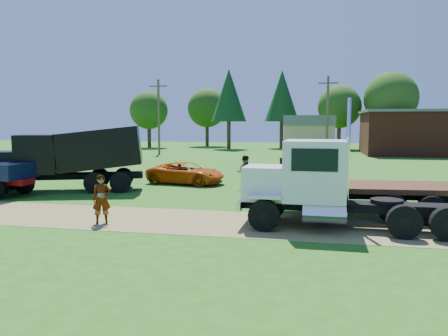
% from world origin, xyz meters
% --- Properties ---
extents(ground, '(140.00, 140.00, 0.00)m').
position_xyz_m(ground, '(0.00, 0.00, 0.00)').
color(ground, '#255B13').
rests_on(ground, ground).
extents(dirt_track, '(120.00, 4.20, 0.01)m').
position_xyz_m(dirt_track, '(0.00, 0.00, 0.01)').
color(dirt_track, olive).
rests_on(dirt_track, ground).
extents(white_semi_tractor, '(7.67, 2.81, 4.61)m').
position_xyz_m(white_semi_tractor, '(4.72, 0.01, 1.57)').
color(white_semi_tractor, black).
rests_on(white_semi_tractor, ground).
extents(black_dump_truck, '(8.35, 5.07, 3.58)m').
position_xyz_m(black_dump_truck, '(-8.38, 5.98, 1.97)').
color(black_dump_truck, black).
rests_on(black_dump_truck, ground).
extents(orange_pickup, '(5.14, 3.07, 1.34)m').
position_xyz_m(orange_pickup, '(-3.12, 9.96, 0.67)').
color(orange_pickup, '#C74D09').
rests_on(orange_pickup, ground).
extents(flatbed_trailer, '(9.23, 3.40, 2.32)m').
position_xyz_m(flatbed_trailer, '(7.70, 2.40, 0.99)').
color(flatbed_trailer, '#341910').
rests_on(flatbed_trailer, ground).
extents(spectator_a, '(0.79, 0.70, 1.83)m').
position_xyz_m(spectator_a, '(-3.06, -1.04, 0.91)').
color(spectator_a, '#999999').
rests_on(spectator_a, ground).
extents(spectator_b, '(0.96, 0.76, 1.94)m').
position_xyz_m(spectator_b, '(0.83, 8.16, 0.97)').
color(spectator_b, '#999999').
rests_on(spectator_b, ground).
extents(brick_building, '(15.40, 10.40, 5.30)m').
position_xyz_m(brick_building, '(18.00, 40.00, 2.66)').
color(brick_building, maroon).
rests_on(brick_building, ground).
extents(tan_shed, '(6.20, 5.40, 4.70)m').
position_xyz_m(tan_shed, '(4.00, 40.00, 2.42)').
color(tan_shed, tan).
rests_on(tan_shed, ground).
extents(utility_poles, '(42.20, 0.28, 9.00)m').
position_xyz_m(utility_poles, '(6.00, 35.00, 4.71)').
color(utility_poles, '#493F29').
rests_on(utility_poles, ground).
extents(tree_row, '(53.27, 13.39, 11.60)m').
position_xyz_m(tree_row, '(2.65, 49.40, 6.67)').
color(tree_row, '#3E2619').
rests_on(tree_row, ground).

